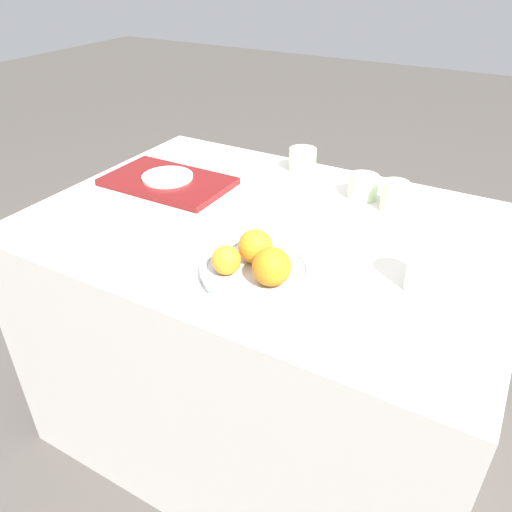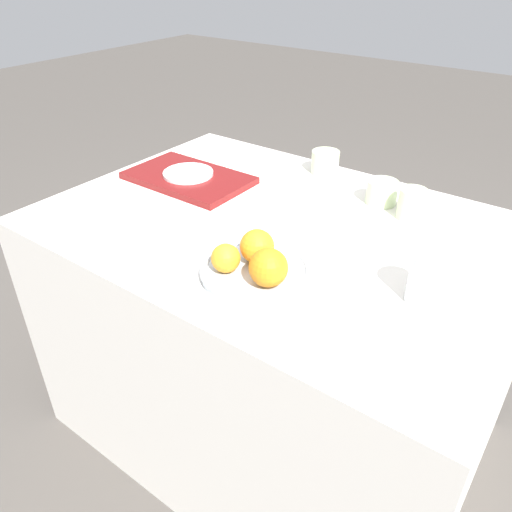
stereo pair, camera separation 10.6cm
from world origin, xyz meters
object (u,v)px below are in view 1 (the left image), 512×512
Objects in this scene: fruit_platter at (256,270)px; orange_1 at (272,267)px; water_glass at (426,268)px; cup_2 at (303,160)px; serving_tray at (168,182)px; cup_1 at (394,196)px; orange_0 at (255,246)px; orange_2 at (226,260)px; side_plate at (167,177)px; cup_0 at (363,186)px.

fruit_platter is 3.01× the size of orange_1.
orange_1 is 0.77× the size of water_glass.
cup_2 reaches higher than fruit_platter.
orange_1 is 0.65m from cup_2.
cup_1 reaches higher than serving_tray.
cup_1 is (0.18, 0.43, -0.01)m from orange_0.
fruit_platter reaches higher than serving_tray.
orange_2 is 0.53m from side_plate.
serving_tray is (-0.79, 0.16, -0.04)m from water_glass.
cup_1 reaches higher than cup_2.
orange_2 reaches higher than side_plate.
orange_2 is at bearing -113.27° from cup_1.
serving_tray is 4.30× the size of cup_2.
side_plate is 0.57m from cup_0.
orange_1 is at bearing -103.09° from cup_1.
orange_2 reaches higher than cup_0.
water_glass is 1.23× the size of cup_2.
orange_2 is 0.41m from water_glass.
water_glass is 0.70× the size of side_plate.
cup_1 is at bearing -21.55° from cup_2.
fruit_platter is at bearing -31.58° from side_plate.
orange_0 reaches higher than side_plate.
cup_1 is (0.11, 0.49, -0.02)m from orange_1.
fruit_platter is at bearing 42.78° from orange_2.
fruit_platter is 2.85× the size of cup_2.
orange_0 is 0.93× the size of cup_1.
orange_2 and cup_1 have the same top height.
cup_0 reaches higher than fruit_platter.
side_plate is at bearing -135.15° from cup_2.
cup_2 is at bearing 104.81° from orange_0.
serving_tray is at bearing 148.60° from orange_1.
fruit_platter is 0.55m from serving_tray.
serving_tray is 0.02m from side_plate.
cup_1 is at bearing 14.94° from serving_tray.
side_plate is at bearing 149.92° from orange_0.
water_glass is at bearing -63.77° from cup_1.
orange_0 is at bearing 65.94° from orange_2.
cup_2 is at bearing 44.85° from serving_tray.
fruit_platter is 2.99× the size of cup_1.
orange_0 reaches higher than orange_2.
orange_0 is 0.94× the size of orange_1.
orange_1 is at bearing -39.00° from orange_0.
orange_0 reaches higher than cup_1.
orange_0 is 0.09m from orange_1.
orange_1 reaches higher than cup_1.
cup_0 is at bearing 125.59° from water_glass.
cup_2 is (-0.16, 0.59, 0.02)m from fruit_platter.
side_plate is 1.76× the size of cup_2.
orange_1 is at bearing -29.88° from fruit_platter.
side_plate reaches higher than serving_tray.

